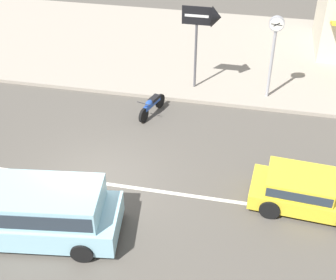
{
  "coord_description": "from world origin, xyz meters",
  "views": [
    {
      "loc": [
        4.49,
        -10.57,
        9.62
      ],
      "look_at": [
        1.91,
        1.64,
        0.8
      ],
      "focal_mm": 50.0,
      "sensor_mm": 36.0,
      "label": 1
    }
  ],
  "objects_px": {
    "minivan_pale_blue_3": "(42,211)",
    "street_clock": "(274,40)",
    "motorcycle_0": "(152,105)",
    "arrow_signboard": "(211,21)",
    "hatchback_yellow_0": "(307,191)"
  },
  "relations": [
    {
      "from": "minivan_pale_blue_3",
      "to": "arrow_signboard",
      "type": "xyz_separation_m",
      "value": [
        3.27,
        8.9,
        2.22
      ]
    },
    {
      "from": "hatchback_yellow_0",
      "to": "street_clock",
      "type": "relative_size",
      "value": 1.09
    },
    {
      "from": "arrow_signboard",
      "to": "street_clock",
      "type": "bearing_deg",
      "value": -3.77
    },
    {
      "from": "motorcycle_0",
      "to": "street_clock",
      "type": "relative_size",
      "value": 0.52
    },
    {
      "from": "motorcycle_0",
      "to": "minivan_pale_blue_3",
      "type": "bearing_deg",
      "value": -102.15
    },
    {
      "from": "minivan_pale_blue_3",
      "to": "arrow_signboard",
      "type": "height_order",
      "value": "arrow_signboard"
    },
    {
      "from": "hatchback_yellow_0",
      "to": "street_clock",
      "type": "distance_m",
      "value": 6.58
    },
    {
      "from": "hatchback_yellow_0",
      "to": "motorcycle_0",
      "type": "xyz_separation_m",
      "value": [
        -5.6,
        4.03,
        -0.17
      ]
    },
    {
      "from": "arrow_signboard",
      "to": "motorcycle_0",
      "type": "bearing_deg",
      "value": -129.18
    },
    {
      "from": "motorcycle_0",
      "to": "street_clock",
      "type": "distance_m",
      "value": 5.23
    },
    {
      "from": "motorcycle_0",
      "to": "street_clock",
      "type": "height_order",
      "value": "street_clock"
    },
    {
      "from": "minivan_pale_blue_3",
      "to": "street_clock",
      "type": "relative_size",
      "value": 1.41
    },
    {
      "from": "motorcycle_0",
      "to": "arrow_signboard",
      "type": "relative_size",
      "value": 0.5
    },
    {
      "from": "minivan_pale_blue_3",
      "to": "street_clock",
      "type": "distance_m",
      "value": 10.58
    },
    {
      "from": "hatchback_yellow_0",
      "to": "arrow_signboard",
      "type": "distance_m",
      "value": 7.74
    }
  ]
}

